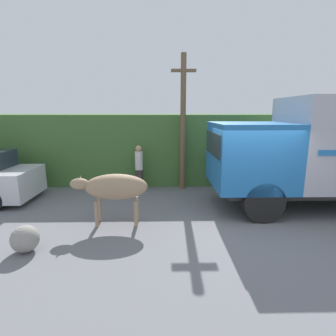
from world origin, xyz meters
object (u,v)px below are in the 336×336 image
brown_cow (114,187)px  utility_pole (183,121)px  roadside_rock (25,239)px  pedestrian_on_hill (139,165)px

brown_cow → utility_pole: size_ratio=0.40×
utility_pole → roadside_rock: utility_pole is taller
pedestrian_on_hill → brown_cow: bearing=98.9°
pedestrian_on_hill → utility_pole: size_ratio=0.35×
brown_cow → utility_pole: (2.03, 3.26, 1.61)m
brown_cow → roadside_rock: brown_cow is taller
brown_cow → roadside_rock: size_ratio=3.46×
brown_cow → utility_pole: utility_pole is taller
utility_pole → roadside_rock: bearing=-128.6°
roadside_rock → utility_pole: bearing=51.4°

